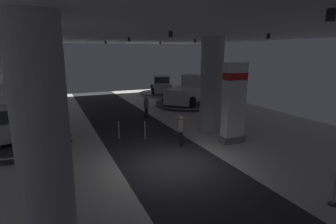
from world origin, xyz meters
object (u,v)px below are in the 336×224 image
(display_car_deep_right, at_px, (162,85))
(visitor_walking_near, at_px, (181,128))
(brand_sign_pylon, at_px, (234,102))
(display_platform_mid_left, at_px, (21,143))
(column_right, at_px, (212,84))
(display_platform_far_right, at_px, (187,103))
(column_left, at_px, (42,139))
(display_platform_deep_right, at_px, (162,93))
(display_platform_far_left, at_px, (13,117))
(pickup_truck_far_right, at_px, (189,91))
(pickup_truck_far_left, at_px, (13,102))
(display_car_mid_left, at_px, (19,125))
(visitor_walking_far, at_px, (146,106))

(display_car_deep_right, xyz_separation_m, visitor_walking_near, (-5.26, -15.09, -0.18))
(brand_sign_pylon, distance_m, display_platform_mid_left, 10.95)
(column_right, distance_m, display_platform_far_right, 7.92)
(column_left, xyz_separation_m, display_platform_far_right, (11.28, 14.25, -2.60))
(brand_sign_pylon, bearing_deg, display_platform_deep_right, 80.76)
(column_right, bearing_deg, display_platform_far_left, 145.84)
(display_platform_far_left, height_order, display_platform_deep_right, display_platform_deep_right)
(display_platform_deep_right, xyz_separation_m, visitor_walking_near, (-5.25, -15.07, 0.73))
(pickup_truck_far_right, height_order, display_platform_deep_right, pickup_truck_far_right)
(display_platform_far_left, distance_m, pickup_truck_far_left, 1.08)
(display_platform_far_left, height_order, visitor_walking_near, visitor_walking_near)
(column_right, bearing_deg, display_car_mid_left, 173.04)
(display_platform_far_left, relative_size, display_platform_deep_right, 1.22)
(visitor_walking_near, bearing_deg, display_car_mid_left, 156.59)
(pickup_truck_far_left, relative_size, visitor_walking_far, 3.57)
(display_platform_far_left, xyz_separation_m, display_car_deep_right, (13.57, 5.52, 0.95))
(brand_sign_pylon, bearing_deg, pickup_truck_far_left, 136.11)
(display_platform_far_right, bearing_deg, visitor_walking_near, -119.81)
(display_platform_mid_left, distance_m, display_car_deep_right, 17.40)
(display_car_mid_left, height_order, display_car_deep_right, display_car_mid_left)
(display_platform_mid_left, xyz_separation_m, visitor_walking_far, (7.72, 2.92, 0.73))
(column_left, relative_size, pickup_truck_far_right, 1.02)
(pickup_truck_far_right, distance_m, display_car_mid_left, 14.17)
(display_platform_far_right, bearing_deg, display_car_mid_left, -154.88)
(pickup_truck_far_right, bearing_deg, brand_sign_pylon, -105.49)
(column_right, bearing_deg, display_car_deep_right, 80.16)
(pickup_truck_far_left, distance_m, visitor_walking_far, 9.35)
(display_car_mid_left, xyz_separation_m, display_platform_deep_right, (12.60, 11.88, -0.91))
(display_car_mid_left, bearing_deg, visitor_walking_far, 20.78)
(pickup_truck_far_left, height_order, display_car_mid_left, pickup_truck_far_left)
(brand_sign_pylon, height_order, visitor_walking_far, brand_sign_pylon)
(display_platform_far_right, xyz_separation_m, visitor_walking_near, (-5.20, -9.07, 0.75))
(brand_sign_pylon, bearing_deg, pickup_truck_far_right, 74.51)
(display_platform_far_right, height_order, display_car_mid_left, display_car_mid_left)
(display_platform_mid_left, distance_m, visitor_walking_near, 8.07)
(pickup_truck_far_left, bearing_deg, column_right, -35.43)
(column_right, distance_m, display_platform_far_left, 13.89)
(column_left, distance_m, display_car_deep_right, 23.30)
(display_car_mid_left, relative_size, visitor_walking_near, 2.78)
(display_car_mid_left, distance_m, display_car_deep_right, 17.35)
(column_right, height_order, brand_sign_pylon, column_right)
(pickup_truck_far_left, relative_size, display_car_mid_left, 1.29)
(column_left, height_order, display_platform_deep_right, column_left)
(pickup_truck_far_left, relative_size, display_platform_deep_right, 1.22)
(column_left, relative_size, display_platform_mid_left, 1.11)
(column_right, xyz_separation_m, pickup_truck_far_right, (2.46, 7.35, -1.54))
(pickup_truck_far_left, height_order, display_platform_deep_right, pickup_truck_far_left)
(display_platform_far_left, distance_m, display_car_deep_right, 14.68)
(column_left, bearing_deg, visitor_walking_far, 60.37)
(column_left, bearing_deg, pickup_truck_far_right, 51.44)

